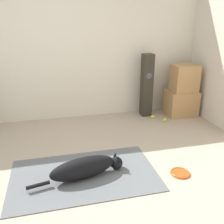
% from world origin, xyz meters
% --- Properties ---
extents(ground_plane, '(12.00, 12.00, 0.00)m').
position_xyz_m(ground_plane, '(0.00, 0.00, 0.00)').
color(ground_plane, '#B2A38E').
extents(wall_back, '(8.00, 0.06, 2.55)m').
position_xyz_m(wall_back, '(0.00, 2.10, 1.27)').
color(wall_back, silver).
rests_on(wall_back, ground_plane).
extents(area_rug, '(1.69, 1.01, 0.01)m').
position_xyz_m(area_rug, '(0.19, 0.17, 0.01)').
color(area_rug, slate).
rests_on(area_rug, ground_plane).
extents(dog, '(1.11, 0.37, 0.25)m').
position_xyz_m(dog, '(0.20, 0.12, 0.13)').
color(dog, black).
rests_on(dog, area_rug).
extents(frisbee, '(0.23, 0.23, 0.03)m').
position_xyz_m(frisbee, '(1.29, -0.07, 0.01)').
color(frisbee, '#DB511E').
rests_on(frisbee, ground_plane).
extents(cardboard_box_lower, '(0.55, 0.42, 0.46)m').
position_xyz_m(cardboard_box_lower, '(2.23, 1.70, 0.23)').
color(cardboard_box_lower, tan).
rests_on(cardboard_box_lower, ground_plane).
extents(cardboard_box_upper, '(0.45, 0.34, 0.48)m').
position_xyz_m(cardboard_box_upper, '(2.24, 1.69, 0.71)').
color(cardboard_box_upper, tan).
rests_on(cardboard_box_upper, cardboard_box_lower).
extents(floor_speaker, '(0.19, 0.19, 1.14)m').
position_xyz_m(floor_speaker, '(1.58, 1.84, 0.57)').
color(floor_speaker, '#2D2823').
rests_on(floor_speaker, ground_plane).
extents(tennis_ball_by_boxes, '(0.07, 0.07, 0.07)m').
position_xyz_m(tennis_ball_by_boxes, '(1.65, 1.64, 0.03)').
color(tennis_ball_by_boxes, '#C6E033').
rests_on(tennis_ball_by_boxes, ground_plane).
extents(tennis_ball_near_speaker, '(0.07, 0.07, 0.07)m').
position_xyz_m(tennis_ball_near_speaker, '(1.80, 1.45, 0.03)').
color(tennis_ball_near_speaker, '#C6E033').
rests_on(tennis_ball_near_speaker, ground_plane).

